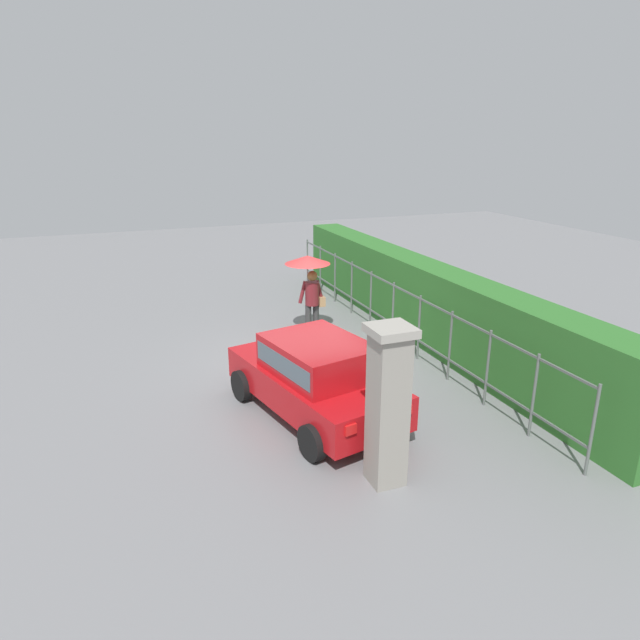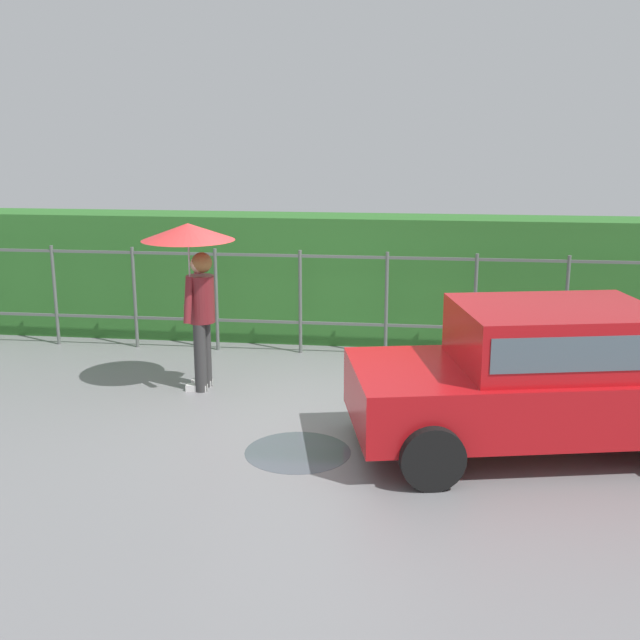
# 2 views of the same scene
# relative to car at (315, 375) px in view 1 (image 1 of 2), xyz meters

# --- Properties ---
(ground_plane) EXTENTS (40.00, 40.00, 0.00)m
(ground_plane) POSITION_rel_car_xyz_m (-2.58, 0.70, -0.80)
(ground_plane) COLOR slate
(car) EXTENTS (3.97, 2.48, 1.48)m
(car) POSITION_rel_car_xyz_m (0.00, 0.00, 0.00)
(car) COLOR #B71116
(car) RESTS_ON ground
(pedestrian) EXTENTS (1.12, 1.12, 2.08)m
(pedestrian) POSITION_rel_car_xyz_m (-3.96, 1.34, 0.80)
(pedestrian) COLOR #333333
(pedestrian) RESTS_ON ground
(gate_pillar) EXTENTS (0.60, 0.60, 2.42)m
(gate_pillar) POSITION_rel_car_xyz_m (2.26, 0.25, 0.44)
(gate_pillar) COLOR gray
(gate_pillar) RESTS_ON ground
(fence_section) EXTENTS (12.35, 0.05, 1.50)m
(fence_section) POSITION_rel_car_xyz_m (-2.93, 3.13, 0.02)
(fence_section) COLOR #59605B
(fence_section) RESTS_ON ground
(hedge_row) EXTENTS (13.30, 0.90, 1.90)m
(hedge_row) POSITION_rel_car_xyz_m (-2.93, 3.98, 0.15)
(hedge_row) COLOR #2D6B28
(hedge_row) RESTS_ON ground
(puddle_near) EXTENTS (1.08, 1.08, 0.00)m
(puddle_near) POSITION_rel_car_xyz_m (-2.42, -0.44, -0.80)
(puddle_near) COLOR #4C545B
(puddle_near) RESTS_ON ground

